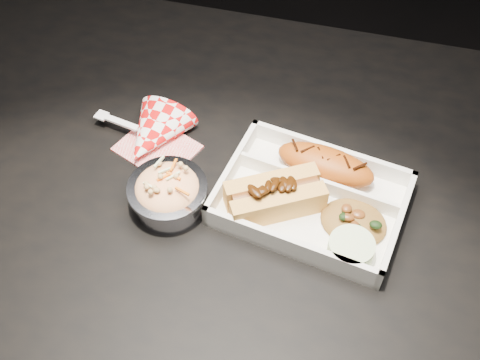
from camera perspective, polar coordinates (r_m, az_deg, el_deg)
name	(u,v)px	position (r m, az deg, el deg)	size (l,w,h in m)	color
dining_table	(234,222)	(0.94, -0.61, -4.02)	(1.20, 0.80, 0.75)	black
food_tray	(311,201)	(0.85, 6.77, -1.97)	(0.28, 0.22, 0.04)	white
fried_pastry	(325,164)	(0.87, 8.11, 1.48)	(0.14, 0.06, 0.04)	#A94B10
hotdog	(275,195)	(0.82, 3.34, -1.41)	(0.14, 0.12, 0.06)	#E4A54D
fried_rice_mound	(355,217)	(0.82, 10.83, -3.50)	(0.09, 0.08, 0.03)	olive
cupcake_liner	(351,250)	(0.80, 10.45, -6.51)	(0.06, 0.06, 0.03)	beige
foil_coleslaw_cup	(168,192)	(0.83, -6.86, -1.14)	(0.11, 0.11, 0.07)	silver
napkin_fork	(152,136)	(0.92, -8.32, 4.18)	(0.18, 0.14, 0.10)	red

